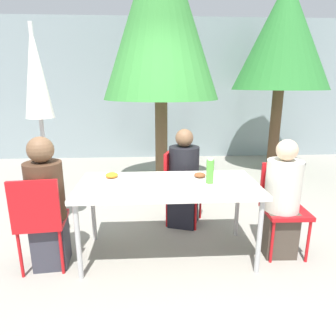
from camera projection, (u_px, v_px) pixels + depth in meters
ground_plane at (168, 254)px, 2.99m from camera, size 24.00×24.00×0.00m
building_facade at (157, 90)px, 6.68m from camera, size 10.00×0.20×3.00m
dining_table at (168, 189)px, 2.80m from camera, size 1.68×0.81×0.74m
chair_left at (40, 216)px, 2.60m from camera, size 0.44×0.44×0.89m
person_left at (47, 206)px, 2.67m from camera, size 0.32×0.32×1.21m
chair_right at (283, 201)px, 2.95m from camera, size 0.41×0.41×0.89m
person_right at (281, 202)px, 2.87m from camera, size 0.33×0.33×1.15m
chair_far at (178, 181)px, 3.56m from camera, size 0.51×0.51×0.89m
person_far at (184, 181)px, 3.49m from camera, size 0.40×0.40×1.16m
closed_umbrella at (37, 88)px, 3.07m from camera, size 0.36×0.36×2.22m
plate_0 at (112, 177)px, 2.92m from camera, size 0.22×0.22×0.06m
plate_1 at (200, 176)px, 2.93m from camera, size 0.21×0.21×0.06m
bottle at (210, 171)px, 2.77m from camera, size 0.07×0.07×0.24m
drinking_cup at (127, 189)px, 2.52m from camera, size 0.07×0.07×0.08m
salad_bowl at (208, 191)px, 2.52m from camera, size 0.18×0.18×0.05m
tree_behind_left at (161, 12)px, 4.37m from camera, size 1.78×1.78×3.91m
tree_behind_right at (284, 36)px, 5.32m from camera, size 1.73×1.73×3.42m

